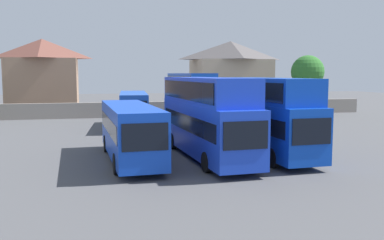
% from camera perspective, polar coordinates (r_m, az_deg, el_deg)
% --- Properties ---
extents(ground, '(140.00, 140.00, 0.00)m').
position_cam_1_polar(ground, '(43.73, -4.42, -0.57)').
color(ground, '#4C4C4F').
extents(depot_boundary_wall, '(56.00, 0.50, 1.80)m').
position_cam_1_polar(depot_boundary_wall, '(51.49, -5.76, 1.44)').
color(depot_boundary_wall, gray).
rests_on(depot_boundary_wall, ground).
extents(bus_1, '(3.03, 10.79, 3.30)m').
position_cam_1_polar(bus_1, '(25.39, -8.27, -1.22)').
color(bus_1, blue).
rests_on(bus_1, ground).
extents(bus_2, '(3.27, 12.08, 4.92)m').
position_cam_1_polar(bus_2, '(25.95, 1.89, 0.96)').
color(bus_2, blue).
rests_on(bus_2, ground).
extents(bus_3, '(3.02, 10.24, 4.89)m').
position_cam_1_polar(bus_3, '(26.92, 10.04, 1.01)').
color(bus_3, '#0D3FBD').
rests_on(bus_3, ground).
extents(bus_4, '(3.22, 10.26, 3.35)m').
position_cam_1_polar(bus_4, '(41.24, -7.84, 1.65)').
color(bus_4, blue).
rests_on(bus_4, ground).
extents(bus_5, '(2.75, 11.59, 5.19)m').
position_cam_1_polar(bus_5, '(42.32, -0.22, 3.19)').
color(bus_5, blue).
rests_on(bus_5, ground).
extents(house_terrace_left, '(9.15, 7.31, 9.68)m').
position_cam_1_polar(house_terrace_left, '(59.43, -19.31, 5.65)').
color(house_terrace_left, '#9E7A60').
rests_on(house_terrace_left, ground).
extents(house_terrace_centre, '(11.06, 8.20, 9.84)m').
position_cam_1_polar(house_terrace_centre, '(62.64, 5.17, 6.06)').
color(house_terrace_centre, tan).
rests_on(house_terrace_centre, ground).
extents(tree_left_of_lot, '(4.10, 4.10, 7.46)m').
position_cam_1_polar(tree_left_of_lot, '(55.45, 15.20, 6.19)').
color(tree_left_of_lot, brown).
rests_on(tree_left_of_lot, ground).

